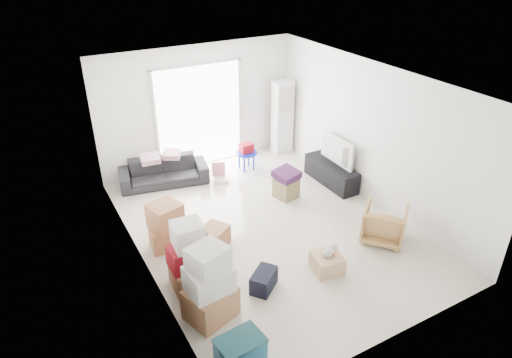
{
  "coord_description": "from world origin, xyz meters",
  "views": [
    {
      "loc": [
        -3.55,
        -5.87,
        4.69
      ],
      "look_at": [
        -0.14,
        0.2,
        0.93
      ],
      "focal_mm": 32.0,
      "sensor_mm": 36.0,
      "label": 1
    }
  ],
  "objects": [
    {
      "name": "storage_bins",
      "position": [
        -1.9,
        -2.57,
        0.31
      ],
      "size": [
        0.58,
        0.43,
        0.62
      ],
      "rotation": [
        0.0,
        0.0,
        0.1
      ],
      "color": "navy",
      "rests_on": "room_shell"
    },
    {
      "name": "loose_box",
      "position": [
        -1.05,
        0.01,
        0.17
      ],
      "size": [
        0.55,
        0.55,
        0.33
      ],
      "primitive_type": "cube",
      "rotation": [
        0.0,
        0.0,
        0.55
      ],
      "color": "#A96E4C",
      "rests_on": "room_shell"
    },
    {
      "name": "tv_console",
      "position": [
        2.0,
        0.77,
        0.23
      ],
      "size": [
        0.41,
        1.38,
        0.46
      ],
      "primitive_type": "cube",
      "color": "black",
      "rests_on": "room_shell"
    },
    {
      "name": "box_stack_c",
      "position": [
        -1.77,
        0.35,
        0.4
      ],
      "size": [
        0.58,
        0.57,
        0.82
      ],
      "rotation": [
        0.0,
        0.0,
        0.1
      ],
      "color": "#A96E4C",
      "rests_on": "room_shell"
    },
    {
      "name": "pillow_left",
      "position": [
        -1.32,
        2.52,
        0.78
      ],
      "size": [
        0.45,
        0.37,
        0.13
      ],
      "primitive_type": "cube",
      "rotation": [
        0.0,
        0.0,
        -0.09
      ],
      "color": "#BE8A9F",
      "rests_on": "sofa"
    },
    {
      "name": "toy_walker",
      "position": [
        0.01,
        2.02,
        0.11
      ],
      "size": [
        0.38,
        0.36,
        0.41
      ],
      "rotation": [
        0.0,
        0.0,
        -0.38
      ],
      "color": "silver",
      "rests_on": "room_shell"
    },
    {
      "name": "plush_bunny",
      "position": [
        0.22,
        -1.49,
        0.36
      ],
      "size": [
        0.31,
        0.17,
        0.16
      ],
      "rotation": [
        0.0,
        0.0,
        -0.28
      ],
      "color": "#B2ADA8",
      "rests_on": "wood_crate"
    },
    {
      "name": "ottoman",
      "position": [
        0.87,
        0.75,
        0.2
      ],
      "size": [
        0.48,
        0.48,
        0.4
      ],
      "primitive_type": "cube",
      "rotation": [
        0.0,
        0.0,
        0.21
      ],
      "color": "olive",
      "rests_on": "room_shell"
    },
    {
      "name": "sliding_door",
      "position": [
        0.0,
        2.98,
        1.24
      ],
      "size": [
        2.1,
        0.04,
        2.33
      ],
      "color": "white",
      "rests_on": "room_shell"
    },
    {
      "name": "wood_crate",
      "position": [
        0.19,
        -1.5,
        0.15
      ],
      "size": [
        0.51,
        0.51,
        0.29
      ],
      "primitive_type": "cube",
      "rotation": [
        0.0,
        0.0,
        -0.18
      ],
      "color": "tan",
      "rests_on": "room_shell"
    },
    {
      "name": "blanket",
      "position": [
        0.87,
        0.75,
        0.47
      ],
      "size": [
        0.52,
        0.52,
        0.14
      ],
      "primitive_type": "cube",
      "rotation": [
        0.0,
        0.0,
        0.21
      ],
      "color": "#492052",
      "rests_on": "ottoman"
    },
    {
      "name": "sofa",
      "position": [
        -1.08,
        2.5,
        0.36
      ],
      "size": [
        1.89,
        0.89,
        0.71
      ],
      "primitive_type": "imported",
      "rotation": [
        0.0,
        0.0,
        -0.21
      ],
      "color": "#25252A",
      "rests_on": "room_shell"
    },
    {
      "name": "pillow_right",
      "position": [
        -0.87,
        2.51,
        0.77
      ],
      "size": [
        0.4,
        0.38,
        0.11
      ],
      "primitive_type": "cube",
      "rotation": [
        0.0,
        0.0,
        -0.53
      ],
      "color": "#BE8A9F",
      "rests_on": "sofa"
    },
    {
      "name": "ac_tower",
      "position": [
        1.95,
        2.65,
        0.88
      ],
      "size": [
        0.45,
        0.3,
        1.75
      ],
      "primitive_type": "cube",
      "color": "silver",
      "rests_on": "room_shell"
    },
    {
      "name": "armchair",
      "position": [
        1.54,
        -1.3,
        0.36
      ],
      "size": [
        0.94,
        0.95,
        0.71
      ],
      "primitive_type": "imported",
      "rotation": [
        0.0,
        0.0,
        2.26
      ],
      "color": "tan",
      "rests_on": "room_shell"
    },
    {
      "name": "kids_table",
      "position": [
        0.76,
        2.23,
        0.44
      ],
      "size": [
        0.48,
        0.48,
        0.61
      ],
      "rotation": [
        0.0,
        0.0,
        0.31
      ],
      "color": "#0D1FB2",
      "rests_on": "room_shell"
    },
    {
      "name": "room_shell",
      "position": [
        0.0,
        0.0,
        1.35
      ],
      "size": [
        4.98,
        6.48,
        3.18
      ],
      "color": "beige",
      "rests_on": "ground"
    },
    {
      "name": "box_stack_a",
      "position": [
        -1.8,
        -1.49,
        0.52
      ],
      "size": [
        0.76,
        0.69,
        1.16
      ],
      "rotation": [
        0.0,
        0.0,
        0.24
      ],
      "color": "#A96E4C",
      "rests_on": "room_shell"
    },
    {
      "name": "duffel_bag",
      "position": [
        -0.88,
        -1.36,
        0.15
      ],
      "size": [
        0.54,
        0.5,
        0.3
      ],
      "primitive_type": "cube",
      "rotation": [
        0.0,
        0.0,
        0.65
      ],
      "color": "black",
      "rests_on": "room_shell"
    },
    {
      "name": "box_stack_b",
      "position": [
        -1.8,
        -0.79,
        0.49
      ],
      "size": [
        0.61,
        0.58,
        1.13
      ],
      "rotation": [
        0.0,
        0.0,
        -0.05
      ],
      "color": "#A96E4C",
      "rests_on": "room_shell"
    },
    {
      "name": "television",
      "position": [
        2.0,
        0.77,
        0.53
      ],
      "size": [
        0.6,
        1.02,
        0.13
      ],
      "primitive_type": "imported",
      "rotation": [
        0.0,
        0.0,
        1.55
      ],
      "color": "black",
      "rests_on": "tv_console"
    }
  ]
}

